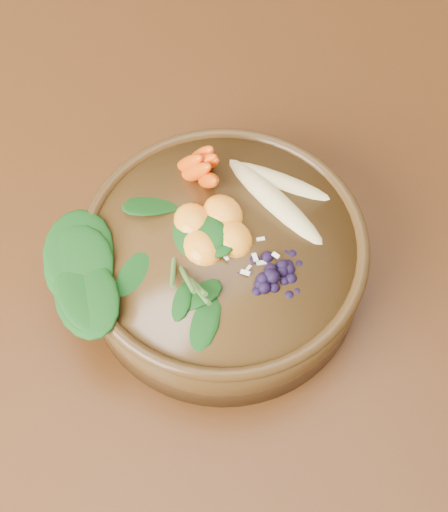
{
  "coord_description": "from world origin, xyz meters",
  "views": [
    {
      "loc": [
        -0.3,
        -0.44,
        1.39
      ],
      "look_at": [
        -0.14,
        -0.14,
        0.8
      ],
      "focal_mm": 50.0,
      "sensor_mm": 36.0,
      "label": 1
    }
  ],
  "objects_px": {
    "dining_table": "(265,179)",
    "banana_halves": "(278,183)",
    "mandarin_cluster": "(212,221)",
    "stoneware_bowl": "(224,261)",
    "carrot_cluster": "(205,144)",
    "kale_heap": "(148,222)",
    "blueberry_pile": "(271,268)"
  },
  "relations": [
    {
      "from": "kale_heap",
      "to": "carrot_cluster",
      "type": "distance_m",
      "value": 0.09
    },
    {
      "from": "blueberry_pile",
      "to": "stoneware_bowl",
      "type": "bearing_deg",
      "value": 109.19
    },
    {
      "from": "stoneware_bowl",
      "to": "carrot_cluster",
      "type": "height_order",
      "value": "carrot_cluster"
    },
    {
      "from": "dining_table",
      "to": "kale_heap",
      "type": "bearing_deg",
      "value": -152.56
    },
    {
      "from": "carrot_cluster",
      "to": "mandarin_cluster",
      "type": "bearing_deg",
      "value": -129.81
    },
    {
      "from": "mandarin_cluster",
      "to": "blueberry_pile",
      "type": "bearing_deg",
      "value": -72.93
    },
    {
      "from": "carrot_cluster",
      "to": "mandarin_cluster",
      "type": "xyz_separation_m",
      "value": [
        -0.03,
        -0.07,
        -0.02
      ]
    },
    {
      "from": "banana_halves",
      "to": "dining_table",
      "type": "bearing_deg",
      "value": 44.77
    },
    {
      "from": "stoneware_bowl",
      "to": "carrot_cluster",
      "type": "bearing_deg",
      "value": 72.64
    },
    {
      "from": "dining_table",
      "to": "carrot_cluster",
      "type": "bearing_deg",
      "value": -152.12
    },
    {
      "from": "stoneware_bowl",
      "to": "blueberry_pile",
      "type": "xyz_separation_m",
      "value": [
        0.02,
        -0.05,
        0.05
      ]
    },
    {
      "from": "stoneware_bowl",
      "to": "carrot_cluster",
      "type": "relative_size",
      "value": 3.62
    },
    {
      "from": "mandarin_cluster",
      "to": "blueberry_pile",
      "type": "distance_m",
      "value": 0.07
    },
    {
      "from": "banana_halves",
      "to": "kale_heap",
      "type": "bearing_deg",
      "value": 156.45
    },
    {
      "from": "carrot_cluster",
      "to": "banana_halves",
      "type": "distance_m",
      "value": 0.08
    },
    {
      "from": "dining_table",
      "to": "stoneware_bowl",
      "type": "bearing_deg",
      "value": -134.1
    },
    {
      "from": "kale_heap",
      "to": "mandarin_cluster",
      "type": "height_order",
      "value": "kale_heap"
    },
    {
      "from": "dining_table",
      "to": "blueberry_pile",
      "type": "xyz_separation_m",
      "value": [
        -0.12,
        -0.19,
        0.18
      ]
    },
    {
      "from": "banana_halves",
      "to": "blueberry_pile",
      "type": "distance_m",
      "value": 0.1
    },
    {
      "from": "dining_table",
      "to": "banana_halves",
      "type": "bearing_deg",
      "value": -118.9
    },
    {
      "from": "carrot_cluster",
      "to": "stoneware_bowl",
      "type": "bearing_deg",
      "value": -123.69
    },
    {
      "from": "mandarin_cluster",
      "to": "stoneware_bowl",
      "type": "bearing_deg",
      "value": -80.01
    },
    {
      "from": "carrot_cluster",
      "to": "mandarin_cluster",
      "type": "relative_size",
      "value": 0.87
    },
    {
      "from": "carrot_cluster",
      "to": "blueberry_pile",
      "type": "distance_m",
      "value": 0.14
    },
    {
      "from": "carrot_cluster",
      "to": "blueberry_pile",
      "type": "xyz_separation_m",
      "value": [
        -0.01,
        -0.14,
        -0.02
      ]
    },
    {
      "from": "dining_table",
      "to": "kale_heap",
      "type": "relative_size",
      "value": 9.08
    },
    {
      "from": "stoneware_bowl",
      "to": "mandarin_cluster",
      "type": "height_order",
      "value": "mandarin_cluster"
    },
    {
      "from": "kale_heap",
      "to": "blueberry_pile",
      "type": "xyz_separation_m",
      "value": [
        0.07,
        -0.09,
        -0.0
      ]
    },
    {
      "from": "carrot_cluster",
      "to": "blueberry_pile",
      "type": "height_order",
      "value": "carrot_cluster"
    },
    {
      "from": "dining_table",
      "to": "carrot_cluster",
      "type": "relative_size",
      "value": 21.55
    },
    {
      "from": "dining_table",
      "to": "banana_halves",
      "type": "distance_m",
      "value": 0.22
    },
    {
      "from": "banana_halves",
      "to": "blueberry_pile",
      "type": "xyz_separation_m",
      "value": [
        -0.05,
        -0.08,
        0.01
      ]
    }
  ]
}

